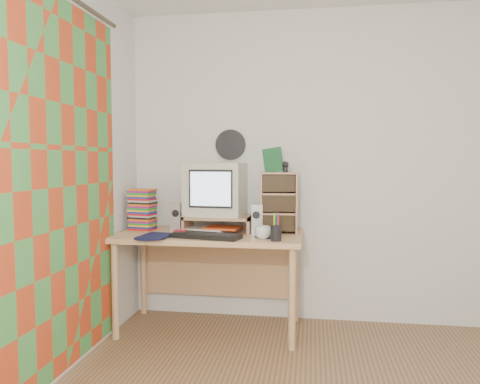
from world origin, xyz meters
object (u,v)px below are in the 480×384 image
(desk, at_px, (212,249))
(diary, at_px, (142,234))
(dvd_stack, at_px, (142,213))
(cd_rack, at_px, (279,203))
(keyboard, at_px, (206,236))
(mug, at_px, (263,233))
(crt_monitor, at_px, (215,189))

(desk, distance_m, diary, 0.57)
(desk, height_order, dvd_stack, dvd_stack)
(cd_rack, bearing_deg, keyboard, -149.86)
(desk, bearing_deg, mug, -31.36)
(keyboard, distance_m, cd_rack, 0.63)
(crt_monitor, distance_m, cd_rack, 0.52)
(desk, height_order, crt_monitor, crt_monitor)
(keyboard, bearing_deg, crt_monitor, 103.94)
(cd_rack, distance_m, mug, 0.37)
(diary, bearing_deg, crt_monitor, 48.13)
(dvd_stack, xyz_separation_m, diary, (0.13, -0.36, -0.11))
(keyboard, height_order, cd_rack, cd_rack)
(cd_rack, relative_size, diary, 1.92)
(mug, relative_size, diary, 0.48)
(diary, bearing_deg, keyboard, 10.66)
(crt_monitor, distance_m, dvd_stack, 0.62)
(desk, relative_size, crt_monitor, 3.22)
(desk, height_order, diary, diary)
(keyboard, xyz_separation_m, diary, (-0.46, -0.04, 0.01))
(keyboard, bearing_deg, desk, 106.90)
(dvd_stack, height_order, diary, dvd_stack)
(dvd_stack, xyz_separation_m, mug, (1.00, -0.29, -0.09))
(crt_monitor, relative_size, keyboard, 0.87)
(dvd_stack, bearing_deg, keyboard, -18.12)
(dvd_stack, relative_size, diary, 1.11)
(crt_monitor, xyz_separation_m, cd_rack, (0.51, -0.04, -0.10))
(cd_rack, bearing_deg, crt_monitor, 171.61)
(desk, distance_m, keyboard, 0.32)
(mug, distance_m, diary, 0.87)
(desk, relative_size, mug, 12.20)
(dvd_stack, height_order, cd_rack, cd_rack)
(dvd_stack, bearing_deg, mug, -6.27)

